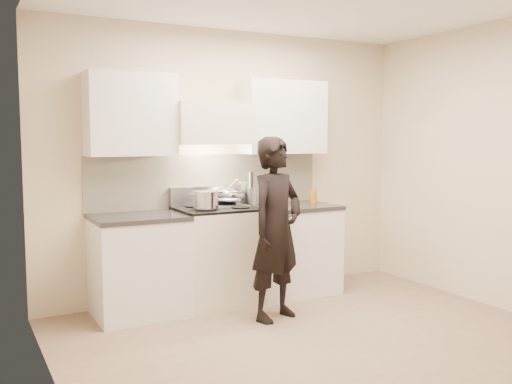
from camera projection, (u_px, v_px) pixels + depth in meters
ground_plane at (327, 344)px, 4.47m from camera, size 4.00×4.00×0.00m
room_shell at (297, 140)px, 4.62m from camera, size 4.04×3.54×2.70m
stove at (217, 255)px, 5.54m from camera, size 0.76×0.65×0.96m
counter_right at (290, 249)px, 5.92m from camera, size 0.92×0.67×0.92m
counter_left at (139, 265)px, 5.17m from camera, size 0.82×0.67×0.92m
wok at (229, 195)px, 5.70m from camera, size 0.33×0.40×0.26m
stock_pot at (206, 200)px, 5.32m from camera, size 0.34×0.24×0.16m
utensil_crock at (251, 195)px, 5.86m from camera, size 0.13×0.13×0.35m
spice_jar at (279, 199)px, 5.96m from camera, size 0.04×0.04×0.10m
oil_glass at (313, 196)px, 6.08m from camera, size 0.08×0.08×0.14m
person at (276, 229)px, 5.04m from camera, size 0.69×0.57×1.63m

